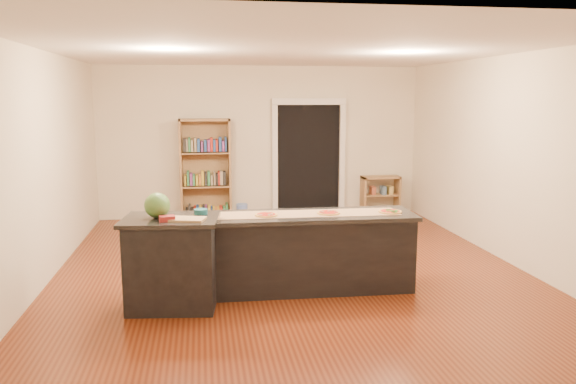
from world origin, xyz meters
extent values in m
cube|color=beige|center=(0.00, 0.00, 1.40)|extent=(6.00, 7.00, 2.80)
cube|color=#612710|center=(0.00, 0.00, 0.00)|extent=(6.00, 7.00, 0.01)
cube|color=white|center=(0.00, 0.00, 2.80)|extent=(6.00, 7.00, 0.01)
cube|color=black|center=(0.90, 3.48, 1.05)|extent=(1.20, 0.02, 2.10)
cube|color=silver|center=(0.25, 3.44, 1.05)|extent=(0.10, 0.08, 2.10)
cube|color=silver|center=(1.55, 3.44, 1.05)|extent=(0.10, 0.08, 2.10)
cube|color=silver|center=(0.90, 3.44, 2.15)|extent=(1.40, 0.08, 0.12)
cube|color=black|center=(-0.04, -0.75, 0.43)|extent=(2.65, 0.66, 0.85)
cube|color=black|center=(-0.04, -0.75, 0.88)|extent=(2.73, 0.74, 0.05)
cube|color=black|center=(-1.45, -1.10, 0.47)|extent=(0.91, 0.64, 0.94)
cube|color=black|center=(-1.45, -1.10, 0.96)|extent=(0.99, 0.73, 0.04)
cube|color=#9D784C|center=(-1.05, 3.29, 0.92)|extent=(0.92, 0.33, 1.85)
cube|color=#9D784C|center=(2.29, 3.29, 0.37)|extent=(0.73, 0.31, 0.73)
cylinder|color=#5B7CCC|center=(-0.41, 3.09, 0.15)|extent=(0.21, 0.21, 0.30)
cube|color=#A37E54|center=(-0.04, -0.74, 0.90)|extent=(2.38, 0.49, 0.00)
sphere|color=#144214|center=(-1.58, -1.09, 1.12)|extent=(0.27, 0.27, 0.27)
cube|color=tan|center=(-1.27, -1.26, 0.99)|extent=(0.40, 0.32, 0.02)
cube|color=maroon|center=(-1.48, -1.27, 1.01)|extent=(0.17, 0.13, 0.06)
cylinder|color=#195966|center=(-1.14, -0.97, 1.01)|extent=(0.15, 0.15, 0.06)
cylinder|color=#B58745|center=(-1.13, -0.72, 0.91)|extent=(0.28, 0.28, 0.02)
cylinder|color=#A5190C|center=(-1.13, -0.72, 0.92)|extent=(0.23, 0.23, 0.00)
cylinder|color=#B58745|center=(-0.40, -0.79, 0.91)|extent=(0.26, 0.26, 0.02)
cylinder|color=#A5190C|center=(-0.40, -0.79, 0.92)|extent=(0.21, 0.21, 0.00)
cylinder|color=#B58745|center=(0.32, -0.78, 0.91)|extent=(0.26, 0.26, 0.02)
cylinder|color=#A5190C|center=(0.32, -0.78, 0.92)|extent=(0.21, 0.21, 0.00)
cylinder|color=#B58745|center=(1.05, -0.83, 0.91)|extent=(0.26, 0.26, 0.02)
cylinder|color=#A5190C|center=(1.05, -0.83, 0.92)|extent=(0.22, 0.22, 0.00)
camera|label=1|loc=(-1.11, -6.99, 2.23)|focal=35.00mm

